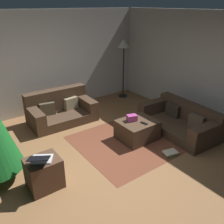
{
  "coord_description": "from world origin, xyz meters",
  "views": [
    {
      "loc": [
        -1.97,
        -2.95,
        2.73
      ],
      "look_at": [
        0.59,
        0.56,
        0.75
      ],
      "focal_mm": 38.59,
      "sensor_mm": 36.0,
      "label": 1
    }
  ],
  "objects_px": {
    "ottoman": "(137,130)",
    "laptop": "(41,159)",
    "book_stack": "(170,153)",
    "gift_box": "(132,118)",
    "couch_right": "(181,121)",
    "tv_remote": "(144,123)",
    "corner_lamp": "(124,48)",
    "couch_left": "(60,110)",
    "side_table": "(44,173)"
  },
  "relations": [
    {
      "from": "tv_remote",
      "to": "couch_right",
      "type": "bearing_deg",
      "value": -18.35
    },
    {
      "from": "ottoman",
      "to": "corner_lamp",
      "type": "relative_size",
      "value": 0.44
    },
    {
      "from": "couch_left",
      "to": "side_table",
      "type": "bearing_deg",
      "value": 60.34
    },
    {
      "from": "couch_left",
      "to": "side_table",
      "type": "distance_m",
      "value": 2.44
    },
    {
      "from": "ottoman",
      "to": "gift_box",
      "type": "distance_m",
      "value": 0.3
    },
    {
      "from": "couch_left",
      "to": "couch_right",
      "type": "relative_size",
      "value": 0.87
    },
    {
      "from": "couch_right",
      "to": "laptop",
      "type": "bearing_deg",
      "value": 93.77
    },
    {
      "from": "gift_box",
      "to": "tv_remote",
      "type": "bearing_deg",
      "value": -65.38
    },
    {
      "from": "couch_left",
      "to": "book_stack",
      "type": "relative_size",
      "value": 5.22
    },
    {
      "from": "couch_left",
      "to": "ottoman",
      "type": "relative_size",
      "value": 2.04
    },
    {
      "from": "corner_lamp",
      "to": "tv_remote",
      "type": "bearing_deg",
      "value": -119.3
    },
    {
      "from": "side_table",
      "to": "book_stack",
      "type": "height_order",
      "value": "side_table"
    },
    {
      "from": "ottoman",
      "to": "laptop",
      "type": "xyz_separation_m",
      "value": [
        -2.24,
        -0.32,
        0.36
      ]
    },
    {
      "from": "ottoman",
      "to": "tv_remote",
      "type": "relative_size",
      "value": 4.92
    },
    {
      "from": "gift_box",
      "to": "tv_remote",
      "type": "xyz_separation_m",
      "value": [
        0.12,
        -0.26,
        -0.05
      ]
    },
    {
      "from": "couch_left",
      "to": "tv_remote",
      "type": "xyz_separation_m",
      "value": [
        0.99,
        -1.98,
        0.15
      ]
    },
    {
      "from": "ottoman",
      "to": "tv_remote",
      "type": "distance_m",
      "value": 0.28
    },
    {
      "from": "couch_left",
      "to": "laptop",
      "type": "relative_size",
      "value": 3.17
    },
    {
      "from": "gift_box",
      "to": "laptop",
      "type": "distance_m",
      "value": 2.2
    },
    {
      "from": "book_stack",
      "to": "gift_box",
      "type": "bearing_deg",
      "value": 101.92
    },
    {
      "from": "tv_remote",
      "to": "corner_lamp",
      "type": "distance_m",
      "value": 2.98
    },
    {
      "from": "tv_remote",
      "to": "side_table",
      "type": "bearing_deg",
      "value": 172.77
    },
    {
      "from": "side_table",
      "to": "laptop",
      "type": "bearing_deg",
      "value": -122.22
    },
    {
      "from": "tv_remote",
      "to": "laptop",
      "type": "xyz_separation_m",
      "value": [
        -2.28,
        -0.16,
        0.14
      ]
    },
    {
      "from": "corner_lamp",
      "to": "laptop",
      "type": "bearing_deg",
      "value": -144.69
    },
    {
      "from": "side_table",
      "to": "corner_lamp",
      "type": "bearing_deg",
      "value": 35.01
    },
    {
      "from": "ottoman",
      "to": "side_table",
      "type": "relative_size",
      "value": 1.51
    },
    {
      "from": "couch_left",
      "to": "gift_box",
      "type": "xyz_separation_m",
      "value": [
        0.87,
        -1.72,
        0.21
      ]
    },
    {
      "from": "gift_box",
      "to": "corner_lamp",
      "type": "relative_size",
      "value": 0.12
    },
    {
      "from": "couch_left",
      "to": "side_table",
      "type": "height_order",
      "value": "couch_left"
    },
    {
      "from": "couch_left",
      "to": "gift_box",
      "type": "bearing_deg",
      "value": 118.2
    },
    {
      "from": "side_table",
      "to": "couch_left",
      "type": "bearing_deg",
      "value": 58.99
    },
    {
      "from": "side_table",
      "to": "gift_box",
      "type": "bearing_deg",
      "value": 9.74
    },
    {
      "from": "couch_left",
      "to": "corner_lamp",
      "type": "xyz_separation_m",
      "value": [
        2.35,
        0.44,
        1.23
      ]
    },
    {
      "from": "ottoman",
      "to": "side_table",
      "type": "xyz_separation_m",
      "value": [
        -2.21,
        -0.27,
        0.05
      ]
    },
    {
      "from": "tv_remote",
      "to": "side_table",
      "type": "xyz_separation_m",
      "value": [
        -2.25,
        -0.1,
        -0.18
      ]
    },
    {
      "from": "couch_left",
      "to": "book_stack",
      "type": "xyz_separation_m",
      "value": [
        1.07,
        -2.67,
        -0.24
      ]
    },
    {
      "from": "couch_right",
      "to": "book_stack",
      "type": "distance_m",
      "value": 1.11
    },
    {
      "from": "couch_left",
      "to": "side_table",
      "type": "relative_size",
      "value": 3.08
    },
    {
      "from": "couch_left",
      "to": "ottoman",
      "type": "xyz_separation_m",
      "value": [
        0.96,
        -1.82,
        -0.07
      ]
    },
    {
      "from": "gift_box",
      "to": "book_stack",
      "type": "height_order",
      "value": "gift_box"
    },
    {
      "from": "tv_remote",
      "to": "book_stack",
      "type": "bearing_deg",
      "value": -93.19
    },
    {
      "from": "gift_box",
      "to": "book_stack",
      "type": "relative_size",
      "value": 0.67
    },
    {
      "from": "ottoman",
      "to": "corner_lamp",
      "type": "height_order",
      "value": "corner_lamp"
    },
    {
      "from": "ottoman",
      "to": "couch_left",
      "type": "bearing_deg",
      "value": 117.79
    },
    {
      "from": "side_table",
      "to": "laptop",
      "type": "xyz_separation_m",
      "value": [
        -0.03,
        -0.05,
        0.32
      ]
    },
    {
      "from": "tv_remote",
      "to": "corner_lamp",
      "type": "bearing_deg",
      "value": 50.8
    },
    {
      "from": "book_stack",
      "to": "corner_lamp",
      "type": "distance_m",
      "value": 3.67
    },
    {
      "from": "couch_right",
      "to": "corner_lamp",
      "type": "height_order",
      "value": "corner_lamp"
    },
    {
      "from": "gift_box",
      "to": "book_stack",
      "type": "bearing_deg",
      "value": -78.08
    }
  ]
}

